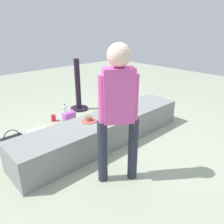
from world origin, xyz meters
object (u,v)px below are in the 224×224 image
at_px(child_seated, 109,103).
at_px(cake_box_white, 39,135).
at_px(gift_bag, 69,120).
at_px(water_bottle_far_side, 103,109).
at_px(handbag_black_leather, 13,144).
at_px(water_bottle_near_gift, 65,109).
at_px(party_cup_red, 53,118).
at_px(cake_plate, 89,120).
at_px(adult_standing, 118,104).

distance_m(child_seated, cake_box_white, 1.24).
xyz_separation_m(gift_bag, water_bottle_far_side, (0.82, 0.07, -0.03)).
bearing_deg(handbag_black_leather, gift_bag, 7.54).
xyz_separation_m(water_bottle_far_side, handbag_black_leather, (-1.83, -0.21, 0.01)).
height_order(water_bottle_near_gift, party_cup_red, water_bottle_near_gift).
xyz_separation_m(cake_plate, water_bottle_near_gift, (0.39, 1.33, -0.33)).
bearing_deg(cake_box_white, party_cup_red, 41.56).
xyz_separation_m(child_seated, cake_plate, (-0.31, 0.07, -0.19)).
bearing_deg(water_bottle_near_gift, water_bottle_far_side, -42.11).
xyz_separation_m(water_bottle_far_side, party_cup_red, (-0.90, 0.36, -0.05)).
bearing_deg(water_bottle_far_side, cake_plate, -139.32).
relative_size(water_bottle_near_gift, party_cup_red, 1.82).
xyz_separation_m(water_bottle_near_gift, water_bottle_far_side, (0.56, -0.51, 0.01)).
bearing_deg(water_bottle_near_gift, gift_bag, -114.12).
distance_m(child_seated, water_bottle_near_gift, 1.50).
bearing_deg(gift_bag, water_bottle_far_side, 5.07).
bearing_deg(child_seated, handbag_black_leather, 149.93).
bearing_deg(handbag_black_leather, child_seated, -30.07).
bearing_deg(water_bottle_far_side, handbag_black_leather, -173.57).
height_order(gift_bag, water_bottle_far_side, gift_bag).
height_order(party_cup_red, cake_box_white, party_cup_red).
distance_m(cake_plate, party_cup_red, 1.24).
relative_size(cake_plate, handbag_black_leather, 0.67).
relative_size(child_seated, cake_plate, 2.16).
distance_m(child_seated, handbag_black_leather, 1.46).
relative_size(cake_plate, cake_box_white, 0.67).
xyz_separation_m(cake_plate, water_bottle_far_side, (0.96, 0.82, -0.31)).
relative_size(adult_standing, water_bottle_near_gift, 7.13).
height_order(child_seated, water_bottle_near_gift, child_seated).
xyz_separation_m(cake_plate, cake_box_white, (-0.43, 0.75, -0.37)).
distance_m(adult_standing, gift_bag, 1.77).
bearing_deg(water_bottle_near_gift, handbag_black_leather, -150.62).
distance_m(party_cup_red, handbag_black_leather, 1.10).
distance_m(cake_plate, cake_box_white, 0.94).
height_order(adult_standing, handbag_black_leather, adult_standing).
bearing_deg(gift_bag, cake_plate, -100.13).
bearing_deg(party_cup_red, cake_plate, -92.88).
bearing_deg(cake_box_white, water_bottle_near_gift, 35.27).
bearing_deg(cake_plate, cake_box_white, 119.65).
xyz_separation_m(gift_bag, party_cup_red, (-0.07, 0.43, -0.08)).
bearing_deg(water_bottle_near_gift, cake_box_white, -144.73).
bearing_deg(adult_standing, gift_bag, 77.48).
bearing_deg(adult_standing, party_cup_red, 82.25).
xyz_separation_m(water_bottle_near_gift, handbag_black_leather, (-1.27, -0.72, 0.02)).
bearing_deg(cake_box_white, adult_standing, -82.02).
bearing_deg(handbag_black_leather, water_bottle_near_gift, 29.38).
bearing_deg(child_seated, party_cup_red, 101.27).
xyz_separation_m(party_cup_red, handbag_black_leather, (-0.94, -0.57, 0.06)).
relative_size(adult_standing, handbag_black_leather, 4.54).
xyz_separation_m(adult_standing, water_bottle_near_gift, (0.60, 2.13, -0.82)).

